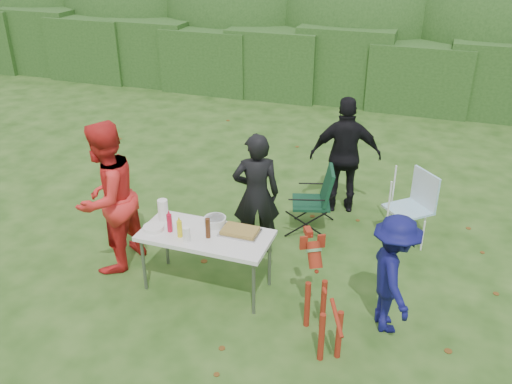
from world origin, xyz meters
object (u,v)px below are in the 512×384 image
(folding_table, at_px, (206,238))
(camping_chair, at_px, (311,199))
(mustard_bottle, at_px, (180,229))
(ketchup_bottle, at_px, (170,223))
(lawn_chair, at_px, (408,207))
(child, at_px, (393,275))
(person_red_jacket, at_px, (107,198))
(beer_bottle, at_px, (208,228))
(person_black_puffy, at_px, (345,156))
(dog, at_px, (324,303))
(paper_towel_roll, at_px, (163,210))
(person_cook, at_px, (256,195))

(folding_table, height_order, camping_chair, camping_chair)
(mustard_bottle, xyz_separation_m, ketchup_bottle, (-0.16, 0.06, 0.01))
(camping_chair, bearing_deg, lawn_chair, 172.34)
(child, height_order, camping_chair, child)
(ketchup_bottle, bearing_deg, folding_table, 11.96)
(person_red_jacket, bearing_deg, camping_chair, 134.40)
(ketchup_bottle, distance_m, beer_bottle, 0.47)
(person_black_puffy, bearing_deg, dog, 82.67)
(lawn_chair, bearing_deg, dog, 32.92)
(child, height_order, paper_towel_roll, child)
(child, xyz_separation_m, ketchup_bottle, (-2.51, -0.09, 0.18))
(ketchup_bottle, bearing_deg, lawn_chair, 38.77)
(person_red_jacket, xyz_separation_m, paper_towel_roll, (0.70, 0.09, -0.08))
(person_red_jacket, height_order, beer_bottle, person_red_jacket)
(folding_table, relative_size, mustard_bottle, 7.50)
(mustard_bottle, height_order, ketchup_bottle, ketchup_bottle)
(person_black_puffy, relative_size, child, 1.30)
(folding_table, height_order, person_red_jacket, person_red_jacket)
(person_red_jacket, bearing_deg, dog, 85.63)
(person_cook, relative_size, ketchup_bottle, 7.48)
(person_black_puffy, bearing_deg, mustard_bottle, 47.71)
(ketchup_bottle, bearing_deg, person_red_jacket, 171.65)
(camping_chair, bearing_deg, paper_towel_roll, 32.03)
(person_black_puffy, height_order, child, person_black_puffy)
(person_cook, height_order, lawn_chair, person_cook)
(person_black_puffy, bearing_deg, child, 97.23)
(person_cook, xyz_separation_m, lawn_chair, (1.83, 0.97, -0.34))
(folding_table, xyz_separation_m, lawn_chair, (2.11, 1.93, -0.21))
(person_cook, bearing_deg, ketchup_bottle, 33.90)
(beer_bottle, bearing_deg, person_cook, 77.98)
(person_cook, bearing_deg, lawn_chair, -175.00)
(paper_towel_roll, bearing_deg, child, -2.84)
(child, relative_size, beer_bottle, 5.60)
(person_cook, distance_m, ketchup_bottle, 1.25)
(camping_chair, distance_m, paper_towel_roll, 2.17)
(ketchup_bottle, height_order, beer_bottle, beer_bottle)
(paper_towel_roll, bearing_deg, mustard_bottle, -38.57)
(person_black_puffy, distance_m, dog, 2.96)
(beer_bottle, bearing_deg, mustard_bottle, -163.41)
(camping_chair, xyz_separation_m, beer_bottle, (-0.75, -1.79, 0.39))
(child, height_order, ketchup_bottle, child)
(folding_table, distance_m, person_red_jacket, 1.33)
(person_cook, relative_size, person_black_puffy, 0.94)
(person_red_jacket, bearing_deg, beer_bottle, 91.40)
(child, distance_m, dog, 0.79)
(folding_table, xyz_separation_m, person_cook, (0.28, 0.96, 0.14))
(ketchup_bottle, bearing_deg, dog, -11.07)
(person_black_puffy, distance_m, paper_towel_roll, 2.89)
(child, height_order, lawn_chair, child)
(dog, bearing_deg, person_red_jacket, 49.57)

